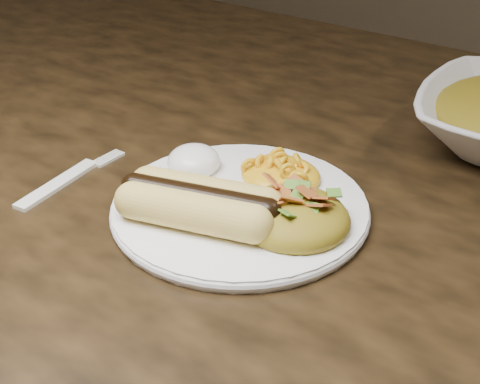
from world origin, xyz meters
The scene contains 7 objects.
table centered at (0.00, 0.00, 0.66)m, with size 1.60×0.90×0.75m.
plate centered at (0.06, -0.09, 0.76)m, with size 0.22×0.22×0.01m, color white.
hotdog centered at (0.05, -0.13, 0.78)m, with size 0.12×0.09×0.03m.
mac_and_cheese centered at (0.07, -0.04, 0.78)m, with size 0.08×0.07×0.03m, color yellow.
sour_cream centered at (-0.01, -0.07, 0.78)m, with size 0.05×0.05×0.03m, color white.
taco_salad centered at (0.12, -0.09, 0.78)m, with size 0.10×0.09×0.04m.
fork centered at (-0.10, -0.16, 0.75)m, with size 0.02×0.16×0.00m, color silver.
Camera 1 is at (0.36, -0.49, 1.07)m, focal length 50.00 mm.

